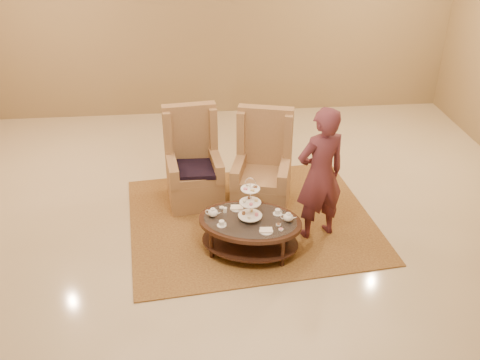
{
  "coord_description": "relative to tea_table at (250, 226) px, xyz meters",
  "views": [
    {
      "loc": [
        -0.41,
        -4.8,
        3.66
      ],
      "look_at": [
        0.07,
        0.2,
        0.77
      ],
      "focal_mm": 40.0,
      "sensor_mm": 36.0,
      "label": 1
    }
  ],
  "objects": [
    {
      "name": "ground",
      "position": [
        -0.16,
        0.06,
        -0.34
      ],
      "size": [
        8.0,
        8.0,
        0.0
      ],
      "primitive_type": "plane",
      "color": "beige",
      "rests_on": "ground"
    },
    {
      "name": "ceiling",
      "position": [
        -0.16,
        0.06,
        -0.34
      ],
      "size": [
        8.0,
        8.0,
        0.02
      ],
      "primitive_type": "cube",
      "color": "silver",
      "rests_on": "ground"
    },
    {
      "name": "wall_back",
      "position": [
        -0.16,
        4.06,
        1.41
      ],
      "size": [
        8.0,
        0.04,
        3.5
      ],
      "primitive_type": "cube",
      "color": "#9B8154",
      "rests_on": "ground"
    },
    {
      "name": "rug",
      "position": [
        0.08,
        0.61,
        -0.33
      ],
      "size": [
        3.11,
        2.68,
        0.02
      ],
      "rotation": [
        0.0,
        0.0,
        0.1
      ],
      "color": "olive",
      "rests_on": "ground"
    },
    {
      "name": "tea_table",
      "position": [
        0.0,
        0.0,
        0.0
      ],
      "size": [
        1.3,
        1.06,
        0.94
      ],
      "rotation": [
        0.0,
        0.0,
        -0.29
      ],
      "color": "black",
      "rests_on": "ground"
    },
    {
      "name": "armchair_left",
      "position": [
        -0.58,
        1.18,
        0.07
      ],
      "size": [
        0.73,
        0.75,
        1.22
      ],
      "rotation": [
        0.0,
        0.0,
        0.11
      ],
      "color": "#A1774C",
      "rests_on": "ground"
    },
    {
      "name": "armchair_right",
      "position": [
        0.26,
        0.97,
        0.07
      ],
      "size": [
        0.83,
        0.84,
        1.24
      ],
      "rotation": [
        0.0,
        0.0,
        -0.26
      ],
      "color": "#A1774C",
      "rests_on": "ground"
    },
    {
      "name": "person",
      "position": [
        0.8,
        0.25,
        0.45
      ],
      "size": [
        0.66,
        0.53,
        1.59
      ],
      "rotation": [
        0.0,
        0.0,
        3.43
      ],
      "color": "#53232B",
      "rests_on": "ground"
    }
  ]
}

